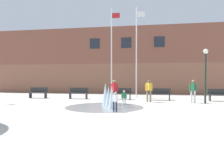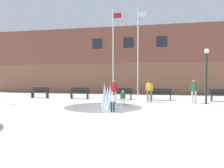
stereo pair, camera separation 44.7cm
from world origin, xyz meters
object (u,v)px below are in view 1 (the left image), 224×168
child_running (115,100)px  lamp_post_right_lane (206,68)px  park_bench_under_left_flagpole (121,93)px  adult_in_red (114,90)px  adult_near_bench (193,89)px  flagpole_right (137,50)px  child_in_fountain (124,97)px  adult_watching (149,89)px  park_bench_far_left (38,92)px  park_bench_left_of_flagpoles (79,93)px  park_bench_far_right (220,95)px  flagpole_left (112,50)px  park_bench_near_trashcan (160,94)px

child_running → lamp_post_right_lane: bearing=63.6°
park_bench_under_left_flagpole → adult_in_red: bearing=-91.0°
adult_near_bench → flagpole_right: flagpole_right is taller
child_in_fountain → lamp_post_right_lane: lamp_post_right_lane is taller
child_running → adult_watching: bearing=94.3°
park_bench_far_left → lamp_post_right_lane: size_ratio=0.44×
park_bench_far_left → child_in_fountain: (7.93, -4.54, 0.10)m
park_bench_left_of_flagpoles → flagpole_right: flagpole_right is taller
flagpole_right → adult_near_bench: bearing=-42.3°
child_running → flagpole_right: size_ratio=0.12×
park_bench_far_right → adult_in_red: 8.06m
flagpole_right → adult_in_red: bearing=-102.0°
adult_near_bench → flagpole_left: size_ratio=0.20×
adult_watching → park_bench_near_trashcan: bearing=118.2°
adult_in_red → lamp_post_right_lane: 6.31m
park_bench_under_left_flagpole → park_bench_far_right: same height
park_bench_left_of_flagpoles → park_bench_under_left_flagpole: bearing=1.5°
park_bench_near_trashcan → adult_watching: bearing=-119.3°
adult_watching → lamp_post_right_lane: lamp_post_right_lane is taller
child_running → adult_in_red: size_ratio=0.62×
park_bench_far_right → flagpole_left: (-8.51, 2.19, 3.74)m
park_bench_far_left → flagpole_left: bearing=20.1°
park_bench_far_left → park_bench_under_left_flagpole: same height
park_bench_near_trashcan → child_running: size_ratio=1.62×
child_running → flagpole_left: flagpole_left is taller
lamp_post_right_lane → child_in_fountain: bearing=-151.8°
park_bench_far_left → park_bench_left_of_flagpoles: 3.61m
adult_in_red → flagpole_right: size_ratio=0.20×
flagpole_right → park_bench_under_left_flagpole: bearing=-116.8°
park_bench_left_of_flagpoles → adult_in_red: size_ratio=1.01×
park_bench_under_left_flagpole → child_running: (0.53, -6.46, 0.10)m
child_running → park_bench_far_left: bearing=163.1°
child_in_fountain → flagpole_left: flagpole_left is taller
child_running → adult_watching: adult_watching is taller
adult_watching → adult_in_red: bearing=-86.1°
park_bench_far_left → park_bench_far_right: bearing=0.0°
park_bench_far_left → lamp_post_right_lane: (13.08, -1.78, 1.93)m
park_bench_far_left → child_running: (7.69, -6.40, 0.10)m
park_bench_near_trashcan → lamp_post_right_lane: 3.91m
lamp_post_right_lane → flagpole_left: bearing=150.7°
park_bench_near_trashcan → park_bench_far_right: same height
flagpole_left → flagpole_right: flagpole_right is taller
lamp_post_right_lane → park_bench_under_left_flagpole: bearing=162.8°
park_bench_near_trashcan → child_in_fountain: (-2.27, -4.56, 0.10)m
flagpole_right → lamp_post_right_lane: bearing=-39.4°
adult_in_red → child_in_fountain: adult_in_red is taller
park_bench_left_of_flagpoles → adult_in_red: adult_in_red is taller
park_bench_far_left → adult_watching: adult_watching is taller
adult_near_bench → flagpole_left: 8.06m
park_bench_left_of_flagpoles → park_bench_far_right: size_ratio=1.00×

